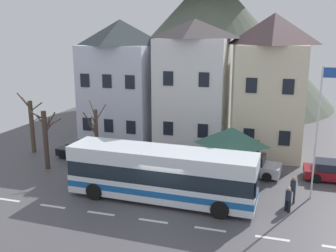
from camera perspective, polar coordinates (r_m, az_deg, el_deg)
The scene contains 16 objects.
ground_plane at distance 21.90m, azimuth -0.62°, elevation -11.99°, with size 40.00×60.00×0.07m.
townhouse_00 at distance 33.79m, azimuth -7.03°, elevation 6.62°, with size 5.98×5.85×10.68m.
townhouse_01 at distance 31.63m, azimuth 3.91°, elevation 6.19°, with size 5.58×5.58×10.66m.
townhouse_02 at distance 31.06m, azimuth 15.24°, elevation 5.95°, with size 5.11×6.00×11.04m.
hilltop_castle at distance 53.90m, azimuth 6.24°, elevation 13.79°, with size 33.64×33.64×26.85m.
transit_bus at distance 21.99m, azimuth -1.08°, elevation -7.38°, with size 11.05×2.93×3.08m.
bus_shelter at distance 24.96m, azimuth 9.57°, elevation -1.55°, with size 3.60×3.60×3.59m.
parked_car_00 at distance 26.76m, azimuth 11.83°, elevation -5.70°, with size 4.55×2.31×1.44m.
parked_car_02 at distance 30.32m, azimuth -12.66°, elevation -3.61°, with size 4.06×2.17×1.22m.
pedestrian_00 at distance 22.91m, azimuth 18.34°, elevation -8.86°, with size 0.32×0.31×1.61m.
pedestrian_01 at distance 21.88m, azimuth 17.69°, elevation -10.39°, with size 0.32×0.32×1.45m.
public_bench at distance 27.87m, azimuth 10.38°, elevation -5.33°, with size 1.69×0.48×0.87m.
flagpole at distance 22.99m, azimuth 21.82°, elevation 0.15°, with size 0.95×0.10×7.77m.
bare_tree_00 at distance 28.21m, azimuth -17.98°, elevation -1.78°, with size 2.11×1.58×4.32m.
bare_tree_01 at distance 26.61m, azimuth -10.76°, elevation -1.88°, with size 1.06×2.31×5.01m.
bare_tree_02 at distance 32.49m, azimuth -19.87°, elevation 0.09°, with size 1.91×1.03×4.99m.
Camera 1 is at (5.85, -18.83, 9.49)m, focal length 40.37 mm.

